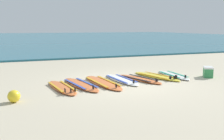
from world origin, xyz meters
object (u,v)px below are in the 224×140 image
surfboard_0 (62,87)px  cooler_box (208,72)px  beach_ball (14,96)px  surfboard_4 (139,79)px  surfboard_2 (103,82)px  surfboard_5 (156,76)px  surfboard_1 (81,84)px  surfboard_3 (121,80)px  surfboard_6 (173,75)px

surfboard_0 → cooler_box: bearing=-1.0°
surfboard_0 → beach_ball: size_ratio=6.98×
cooler_box → surfboard_4: bearing=171.2°
surfboard_2 → surfboard_5: 2.18m
surfboard_0 → surfboard_4: same height
beach_ball → surfboard_4: bearing=18.0°
surfboard_1 → surfboard_3: (1.47, 0.23, 0.00)m
surfboard_2 → surfboard_5: (2.15, 0.31, 0.00)m
surfboard_1 → surfboard_6: bearing=5.0°
surfboard_6 → surfboard_0: bearing=-173.2°
surfboard_3 → surfboard_4: same height
surfboard_4 → cooler_box: 2.60m
surfboard_3 → surfboard_5: (1.42, 0.11, 0.00)m
surfboard_0 → beach_ball: 1.66m
surfboard_2 → surfboard_4: size_ratio=1.21×
surfboard_5 → beach_ball: bearing=-162.3°
surfboard_3 → beach_ball: beach_ball is taller
surfboard_0 → surfboard_3: same height
surfboard_3 → cooler_box: (3.19, -0.52, 0.16)m
surfboard_2 → beach_ball: (-2.67, -1.23, 0.12)m
surfboard_5 → surfboard_6: size_ratio=1.13×
surfboard_0 → surfboard_5: bearing=8.6°
surfboard_1 → surfboard_5: size_ratio=1.04×
beach_ball → surfboard_3: bearing=22.8°
cooler_box → surfboard_0: bearing=179.0°
surfboard_1 → surfboard_5: 2.90m
cooler_box → surfboard_3: bearing=170.8°
surfboard_0 → surfboard_5: (3.50, 0.53, -0.00)m
surfboard_2 → cooler_box: bearing=-4.6°
surfboard_1 → surfboard_0: bearing=-163.0°
surfboard_5 → surfboard_6: same height
surfboard_6 → surfboard_2: bearing=-174.3°
surfboard_4 → surfboard_1: bearing=-177.0°
surfboard_4 → beach_ball: size_ratio=6.76×
cooler_box → beach_ball: (-6.60, -0.91, -0.04)m
surfboard_2 → surfboard_6: (2.85, 0.29, 0.00)m
cooler_box → beach_ball: bearing=-172.1°
surfboard_2 → surfboard_6: same height
surfboard_1 → beach_ball: beach_ball is taller
surfboard_0 → surfboard_6: (4.20, 0.50, -0.00)m
surfboard_1 → surfboard_4: (2.10, 0.11, 0.00)m
beach_ball → surfboard_6: bearing=15.3°
cooler_box → beach_ball: size_ratio=1.82×
surfboard_1 → beach_ball: bearing=-148.3°
surfboard_2 → surfboard_3: 0.76m
surfboard_5 → surfboard_4: bearing=-163.6°
surfboard_5 → cooler_box: 1.89m
surfboard_2 → surfboard_6: 2.87m
surfboard_0 → cooler_box: (5.28, -0.10, 0.16)m
surfboard_0 → surfboard_4: bearing=6.3°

